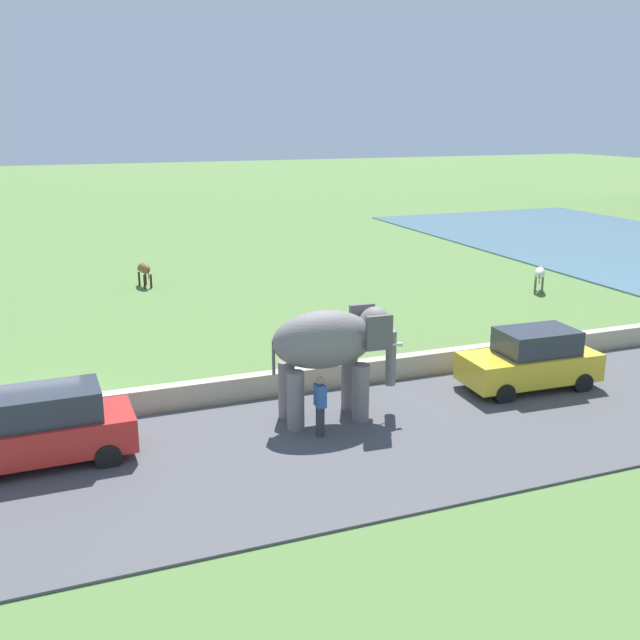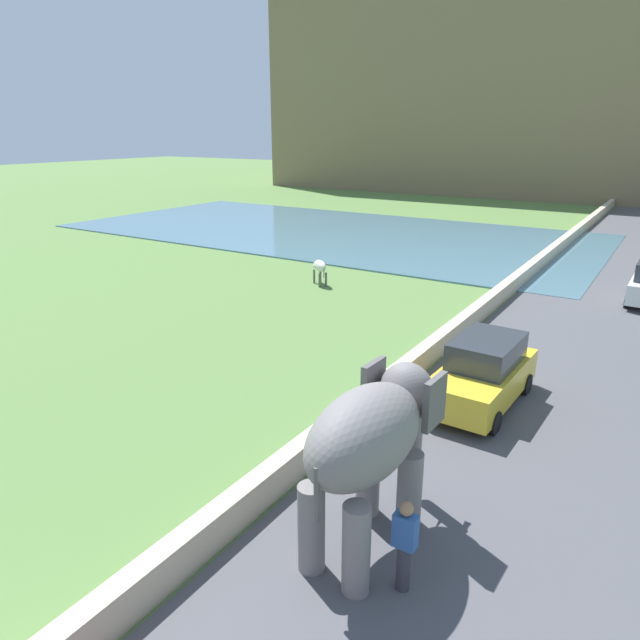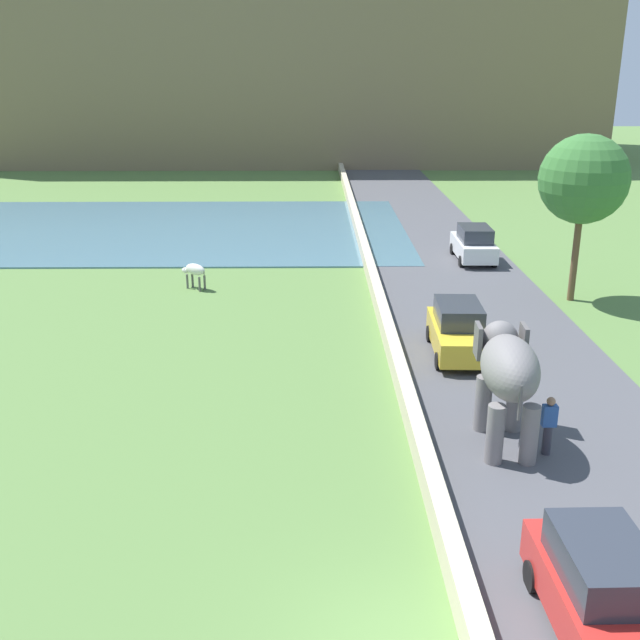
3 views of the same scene
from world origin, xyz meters
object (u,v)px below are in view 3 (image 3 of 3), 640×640
Objects in this scene: car_yellow at (458,330)px; car_red at (604,594)px; cow_white at (195,271)px; person_beside_elephant at (549,425)px; car_white at (474,244)px; elephant at (507,371)px.

car_red is (-0.00, -13.29, 0.00)m from car_yellow.
car_yellow is 13.29m from car_red.
car_yellow reaches higher than cow_white.
car_yellow is 1.01× the size of car_red.
cow_white is (-11.05, 14.96, -0.04)m from person_beside_elephant.
car_red is at bearing -96.92° from car_white.
elephant is 1.66m from person_beside_elephant.
car_yellow is at bearing 90.08° from elephant.
cow_white is (-13.23, -4.68, -0.06)m from car_white.
person_beside_elephant is at bearing -53.54° from cow_white.
elephant is at bearing -89.92° from car_yellow.
car_red is at bearing -64.66° from cow_white.
elephant is at bearing -99.40° from car_white.
elephant is 17.52m from cow_white.
car_white and car_red have the same top height.
person_beside_elephant is 7.03m from car_yellow.
cow_white is (-10.08, 8.00, -0.06)m from car_yellow.
cow_white is at bearing 126.46° from person_beside_elephant.
car_red is at bearing -90.01° from car_yellow.
elephant is 0.86× the size of car_yellow.
elephant reaches higher than car_white.
person_beside_elephant reaches higher than cow_white.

